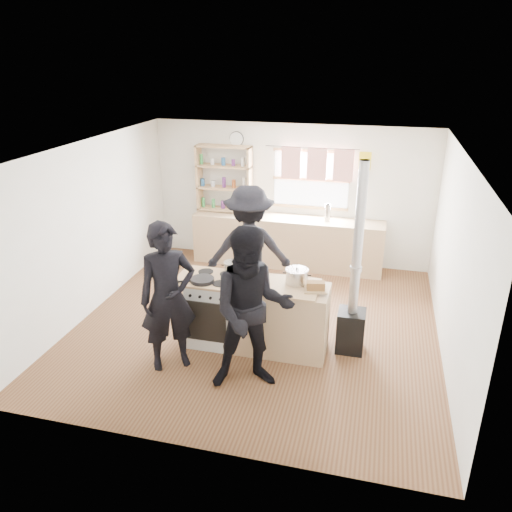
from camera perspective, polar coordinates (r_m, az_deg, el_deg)
name	(u,v)px	position (r m, az deg, el deg)	size (l,w,h in m)	color
ground	(257,324)	(7.24, 0.12, -7.81)	(5.00, 5.00, 0.01)	brown
back_counter	(287,242)	(9.01, 3.57, 1.64)	(3.40, 0.55, 0.90)	tan
shelving_unit	(224,178)	(9.09, -3.66, 8.84)	(1.00, 0.28, 1.20)	tan
thermos	(327,213)	(8.72, 8.17, 4.91)	(0.10, 0.10, 0.30)	silver
cooking_island	(258,315)	(6.51, 0.18, -6.74)	(1.97, 0.64, 0.93)	white
skillet_greens	(202,280)	(6.35, -6.14, -2.72)	(0.39, 0.39, 0.05)	black
roast_tray	(252,281)	(6.26, -0.45, -2.82)	(0.40, 0.37, 0.07)	silver
stockpot_stove	(233,268)	(6.52, -2.67, -1.36)	(0.23, 0.23, 0.19)	#B6B6B9
stockpot_counter	(297,276)	(6.26, 4.69, -2.33)	(0.29, 0.29, 0.22)	#B3B3B5
bread_board	(316,287)	(6.11, 6.84, -3.54)	(0.31, 0.25, 0.12)	tan
flue_heater	(353,306)	(6.47, 10.99, -5.63)	(0.35, 0.35, 2.50)	black
person_near_left	(168,297)	(6.02, -10.03, -4.68)	(0.68, 0.45, 1.86)	black
person_near_right	(252,310)	(5.57, -0.45, -6.22)	(0.94, 0.74, 1.94)	black
person_far	(249,251)	(7.20, -0.79, 0.60)	(1.24, 0.71, 1.92)	black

